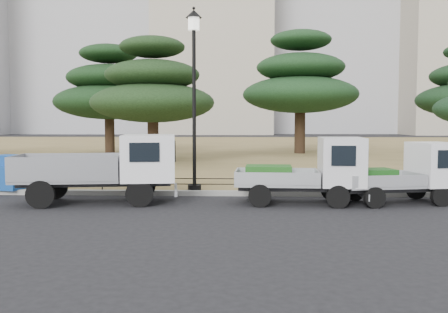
{
  "coord_description": "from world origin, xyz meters",
  "views": [
    {
      "loc": [
        0.58,
        -13.21,
        2.36
      ],
      "look_at": [
        0.0,
        2.0,
        1.3
      ],
      "focal_mm": 40.0,
      "sensor_mm": 36.0,
      "label": 1
    }
  ],
  "objects_px": {
    "street_lamp": "(194,69)",
    "truck_kei_rear": "(407,173)",
    "truck_kei_front": "(310,171)",
    "tarp_pile": "(3,175)",
    "truck_large": "(107,165)"
  },
  "relations": [
    {
      "from": "street_lamp",
      "to": "truck_kei_rear",
      "type": "bearing_deg",
      "value": -13.98
    },
    {
      "from": "truck_kei_front",
      "to": "truck_kei_rear",
      "type": "xyz_separation_m",
      "value": [
        2.84,
        0.19,
        -0.07
      ]
    },
    {
      "from": "tarp_pile",
      "to": "street_lamp",
      "type": "bearing_deg",
      "value": -1.06
    },
    {
      "from": "truck_large",
      "to": "tarp_pile",
      "type": "relative_size",
      "value": 2.52
    },
    {
      "from": "truck_large",
      "to": "tarp_pile",
      "type": "distance_m",
      "value": 4.51
    },
    {
      "from": "truck_kei_front",
      "to": "truck_large",
      "type": "bearing_deg",
      "value": -176.8
    },
    {
      "from": "tarp_pile",
      "to": "truck_kei_rear",
      "type": "bearing_deg",
      "value": -7.58
    },
    {
      "from": "truck_kei_rear",
      "to": "street_lamp",
      "type": "relative_size",
      "value": 0.62
    },
    {
      "from": "truck_kei_rear",
      "to": "street_lamp",
      "type": "xyz_separation_m",
      "value": [
        -6.34,
        1.58,
        3.17
      ]
    },
    {
      "from": "truck_kei_front",
      "to": "tarp_pile",
      "type": "relative_size",
      "value": 1.96
    },
    {
      "from": "truck_kei_rear",
      "to": "tarp_pile",
      "type": "bearing_deg",
      "value": 161.13
    },
    {
      "from": "truck_kei_front",
      "to": "truck_kei_rear",
      "type": "bearing_deg",
      "value": 6.53
    },
    {
      "from": "truck_large",
      "to": "street_lamp",
      "type": "distance_m",
      "value": 4.2
    },
    {
      "from": "truck_large",
      "to": "street_lamp",
      "type": "bearing_deg",
      "value": 29.35
    },
    {
      "from": "truck_large",
      "to": "truck_kei_rear",
      "type": "xyz_separation_m",
      "value": [
        8.72,
        0.24,
        -0.22
      ]
    }
  ]
}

